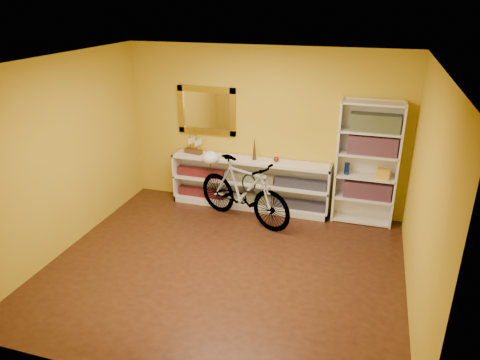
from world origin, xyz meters
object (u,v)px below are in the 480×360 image
(console_unit, at_px, (250,184))
(bookcase, at_px, (367,164))
(bicycle, at_px, (243,191))
(helmet, at_px, (210,158))

(console_unit, xyz_separation_m, bookcase, (1.80, 0.03, 0.52))
(bookcase, relative_size, bicycle, 1.09)
(helmet, bearing_deg, bicycle, -21.74)
(helmet, bearing_deg, console_unit, 23.64)
(console_unit, height_order, bicycle, bicycle)
(console_unit, relative_size, bicycle, 1.49)
(bicycle, bearing_deg, bookcase, -51.66)
(console_unit, height_order, bookcase, bookcase)
(bookcase, xyz_separation_m, helmet, (-2.38, -0.28, -0.05))
(bookcase, distance_m, bicycle, 1.89)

